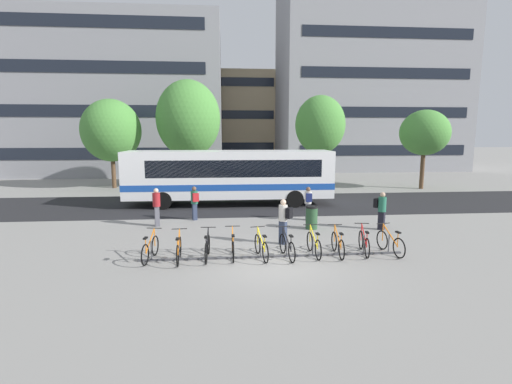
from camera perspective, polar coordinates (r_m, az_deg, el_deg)
name	(u,v)px	position (r m, az deg, el deg)	size (l,w,h in m)	color
ground	(274,263)	(12.56, 2.79, -10.73)	(200.00, 200.00, 0.00)	gray
bus_lane_asphalt	(251,204)	(22.63, -0.73, -1.85)	(80.00, 7.20, 0.01)	#232326
city_bus	(228,175)	(22.32, -4.22, 2.57)	(12.05, 2.67, 3.20)	white
bike_rack	(274,255)	(13.11, 2.68, -9.43)	(9.10, 0.18, 0.70)	#47474C
parked_bicycle_orange_0	(150,249)	(13.20, -15.70, -8.32)	(0.52, 1.71, 0.99)	black
parked_bicycle_orange_1	(179,250)	(12.88, -11.59, -8.60)	(0.52, 1.72, 0.99)	black
parked_bicycle_black_2	(207,248)	(12.94, -7.36, -8.40)	(0.52, 1.72, 0.99)	black
parked_bicycle_orange_3	(233,247)	(13.02, -3.51, -8.24)	(0.52, 1.72, 0.99)	black
parked_bicycle_yellow_4	(261,247)	(12.93, 0.81, -8.35)	(0.52, 1.71, 0.99)	black
parked_bicycle_black_5	(287,247)	(13.00, 4.72, -8.28)	(0.52, 1.71, 0.99)	black
parked_bicycle_yellow_6	(314,245)	(13.36, 8.74, -7.87)	(0.52, 1.72, 0.99)	black
parked_bicycle_orange_7	(338,245)	(13.52, 12.26, -7.78)	(0.52, 1.72, 0.99)	black
parked_bicycle_red_8	(364,243)	(13.92, 16.01, -7.44)	(0.52, 1.71, 0.99)	black
parked_bicycle_orange_9	(390,243)	(14.21, 19.65, -7.28)	(0.52, 1.71, 0.99)	black
commuter_red_pack_0	(195,201)	(18.62, -9.27, -1.34)	(0.46, 0.59, 1.66)	#2D3851
commuter_navy_pack_1	(308,201)	(18.51, 7.89, -1.38)	(0.36, 0.54, 1.64)	#565660
commuter_teal_pack_2	(156,204)	(17.77, -14.82, -1.79)	(0.45, 0.59, 1.76)	#565660
commuter_black_pack_3	(284,218)	(14.39, 4.23, -4.00)	(0.60, 0.57, 1.75)	#2D3851
commuter_black_pack_4	(381,208)	(17.45, 18.41, -2.33)	(0.59, 0.58, 1.67)	black
trash_bin	(312,217)	(16.95, 8.41, -3.81)	(0.55, 0.55, 1.03)	#284C2D
street_tree_0	(425,133)	(31.43, 24.15, 8.16)	(3.64, 3.64, 5.97)	brown
street_tree_1	(188,119)	(30.28, -10.19, 10.84)	(4.95, 4.95, 8.31)	brown
street_tree_2	(320,125)	(31.55, 9.67, 9.97)	(4.04, 4.04, 7.27)	brown
street_tree_3	(111,131)	(31.23, -21.05, 8.66)	(4.47, 4.47, 6.80)	brown
building_left_wing	(119,100)	(44.74, -20.07, 12.95)	(22.21, 13.53, 15.64)	gray
building_right_wing	(369,66)	(48.68, 16.66, 17.80)	(20.72, 10.77, 24.17)	gray
building_centre_block	(210,120)	(57.00, -6.92, 10.80)	(19.38, 13.83, 12.44)	tan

